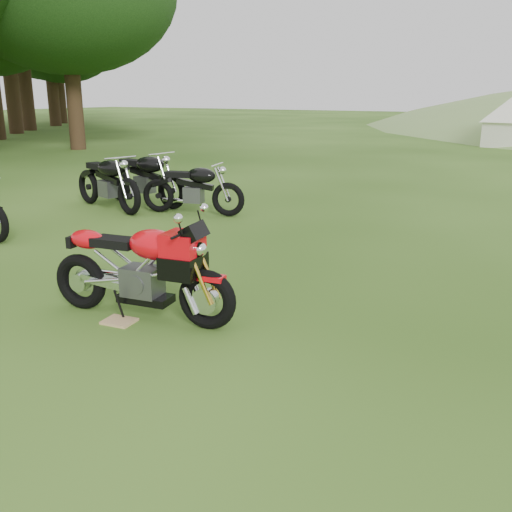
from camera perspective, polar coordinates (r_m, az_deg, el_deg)
The scene contains 7 objects.
ground at distance 5.14m, azimuth -1.34°, elevation -7.08°, with size 120.00×120.00×0.00m, color #21410E.
treeline at distance 29.53m, azimuth -19.55°, elevation 11.21°, with size 28.00×32.00×14.00m, color black, non-canonical shape.
sport_motorcycle at distance 5.27m, azimuth -11.57°, elevation -0.59°, with size 1.80×0.45×1.08m, color red, non-canonical shape.
plywood_board at distance 5.38m, azimuth -13.51°, elevation -6.36°, with size 0.28×0.22×0.02m, color tan.
vintage_moto_b at distance 10.80m, azimuth -11.18°, elevation 7.82°, with size 2.02×0.47×1.06m, color black, non-canonical shape.
vintage_moto_c at distance 9.82m, azimuth -6.38°, elevation 6.86°, with size 1.79×0.42×0.94m, color black, non-canonical shape.
vintage_moto_d at distance 10.52m, azimuth -14.67°, elevation 7.33°, with size 1.98×0.46×1.04m, color black, non-canonical shape.
Camera 1 is at (2.51, -4.01, 2.02)m, focal length 40.00 mm.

